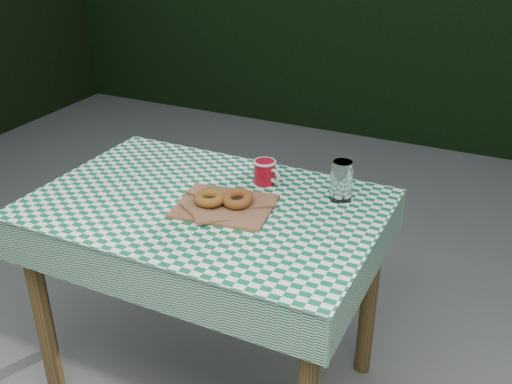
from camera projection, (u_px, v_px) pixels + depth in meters
hedge_north at (434, 10)px, 4.22m from camera, size 7.00×0.70×1.80m
table at (210, 299)px, 2.06m from camera, size 1.10×0.74×0.75m
tablecloth at (206, 203)px, 1.89m from camera, size 1.12×0.76×0.01m
paper_bag at (225, 205)px, 1.86m from camera, size 0.33×0.28×0.02m
bagel_front at (209, 198)px, 1.85m from camera, size 0.12×0.12×0.03m
bagel_back at (237, 199)px, 1.85m from camera, size 0.11×0.11×0.03m
coffee_mug at (265, 172)px, 2.00m from camera, size 0.19×0.19×0.08m
drinking_glass at (342, 180)px, 1.89m from camera, size 0.09×0.09×0.13m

